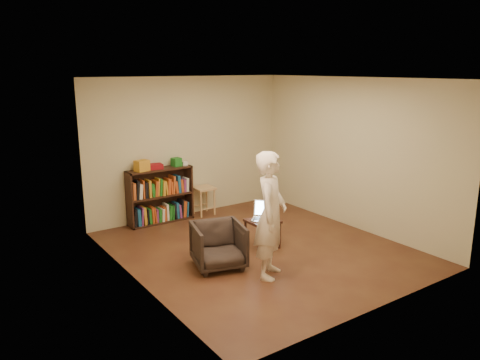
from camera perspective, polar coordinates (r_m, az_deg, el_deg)
floor at (r=7.36m, az=2.40°, el=-8.41°), size 4.50×4.50×0.00m
ceiling at (r=6.83m, az=2.62°, el=12.27°), size 4.50×4.50×0.00m
wall_back at (r=8.84m, az=-6.35°, el=4.03°), size 4.00×0.00×4.00m
wall_left at (r=6.01m, az=-12.87°, el=-0.76°), size 0.00×4.50×4.50m
wall_right at (r=8.32m, az=13.57°, el=3.13°), size 0.00×4.50×4.50m
bookshelf at (r=8.59m, az=-9.72°, el=-2.24°), size 1.20×0.30×1.00m
box_yellow at (r=8.27m, az=-11.87°, el=1.72°), size 0.27×0.22×0.19m
red_cloth at (r=8.41m, az=-10.37°, el=1.63°), size 0.29×0.23×0.09m
box_green at (r=8.59m, az=-7.77°, el=2.19°), size 0.17×0.17×0.15m
box_white at (r=8.65m, az=-6.73°, el=2.02°), size 0.10×0.10×0.07m
stool at (r=8.93m, az=-4.44°, el=-1.51°), size 0.37×0.37×0.54m
armchair at (r=6.63m, az=-2.63°, el=-7.97°), size 0.85×0.86×0.64m
side_table at (r=7.30m, az=2.77°, el=-5.44°), size 0.44×0.44×0.45m
laptop at (r=7.30m, az=3.02°, el=-4.32°), size 0.51×0.51×0.27m
person at (r=6.19m, az=3.77°, el=-4.30°), size 0.74×0.71×1.71m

